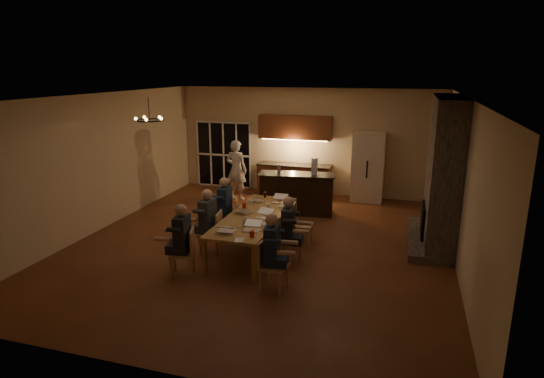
{
  "coord_description": "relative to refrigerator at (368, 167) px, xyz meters",
  "views": [
    {
      "loc": [
        2.91,
        -8.88,
        3.76
      ],
      "look_at": [
        0.16,
        0.3,
        1.2
      ],
      "focal_mm": 30.0,
      "sensor_mm": 36.0,
      "label": 1
    }
  ],
  "objects": [
    {
      "name": "plate_left",
      "position": [
        -2.23,
        -5.37,
        -0.24
      ],
      "size": [
        0.24,
        0.24,
        0.02
      ],
      "primitive_type": "cylinder",
      "color": "silver",
      "rests_on": "dining_table"
    },
    {
      "name": "french_doors",
      "position": [
        -4.6,
        0.32,
        0.05
      ],
      "size": [
        1.86,
        0.08,
        2.1
      ],
      "primitive_type": "cube",
      "color": "black",
      "rests_on": "ground"
    },
    {
      "name": "chair_right_far",
      "position": [
        -1.05,
        -3.84,
        -0.55
      ],
      "size": [
        0.45,
        0.45,
        0.89
      ],
      "primitive_type": null,
      "rotation": [
        0.0,
        0.0,
        1.58
      ],
      "color": "tan",
      "rests_on": "ground"
    },
    {
      "name": "refrigerator",
      "position": [
        0.0,
        0.0,
        0.0
      ],
      "size": [
        0.9,
        0.68,
        2.0
      ],
      "primitive_type": "cube",
      "color": "beige",
      "rests_on": "ground"
    },
    {
      "name": "bar_blender",
      "position": [
        -1.23,
        -1.72,
        0.29
      ],
      "size": [
        0.14,
        0.14,
        0.43
      ],
      "primitive_type": "cube",
      "rotation": [
        0.0,
        0.0,
        -0.07
      ],
      "color": "silver",
      "rests_on": "bar_island"
    },
    {
      "name": "mug_front",
      "position": [
        -1.98,
        -4.86,
        -0.2
      ],
      "size": [
        0.08,
        0.08,
        0.1
      ],
      "primitive_type": "cylinder",
      "color": "silver",
      "rests_on": "dining_table"
    },
    {
      "name": "can_cola",
      "position": [
        -2.16,
        -3.03,
        -0.19
      ],
      "size": [
        0.06,
        0.06,
        0.12
      ],
      "primitive_type": "cylinder",
      "color": "#3F0F0C",
      "rests_on": "dining_table"
    },
    {
      "name": "laptop_b",
      "position": [
        -1.7,
        -5.32,
        -0.14
      ],
      "size": [
        0.33,
        0.29,
        0.23
      ],
      "primitive_type": null,
      "rotation": [
        0.0,
        0.0,
        0.05
      ],
      "color": "silver",
      "rests_on": "dining_table"
    },
    {
      "name": "person_left_far",
      "position": [
        -2.86,
        -3.85,
        -0.31
      ],
      "size": [
        0.63,
        0.63,
        1.38
      ],
      "primitive_type": null,
      "rotation": [
        0.0,
        0.0,
        -1.52
      ],
      "color": "#1B2A43",
      "rests_on": "ground"
    },
    {
      "name": "bar_island",
      "position": [
        -1.68,
        -1.75,
        -0.46
      ],
      "size": [
        2.07,
        0.94,
        1.08
      ],
      "primitive_type": "cube",
      "rotation": [
        0.0,
        0.0,
        0.13
      ],
      "color": "black",
      "rests_on": "ground"
    },
    {
      "name": "laptop_f",
      "position": [
        -1.71,
        -3.36,
        -0.14
      ],
      "size": [
        0.33,
        0.29,
        0.23
      ],
      "primitive_type": null,
      "rotation": [
        0.0,
        0.0,
        -0.03
      ],
      "color": "silver",
      "rests_on": "dining_table"
    },
    {
      "name": "kitchenette",
      "position": [
        -2.2,
        0.05,
        0.2
      ],
      "size": [
        2.24,
        0.68,
        2.4
      ],
      "primitive_type": null,
      "color": "brown",
      "rests_on": "ground"
    },
    {
      "name": "laptop_a",
      "position": [
        -2.15,
        -5.5,
        -0.14
      ],
      "size": [
        0.32,
        0.28,
        0.23
      ],
      "primitive_type": null,
      "rotation": [
        0.0,
        0.0,
        3.16
      ],
      "color": "silver",
      "rests_on": "dining_table"
    },
    {
      "name": "redcup_mid",
      "position": [
        -2.34,
        -3.99,
        -0.19
      ],
      "size": [
        0.09,
        0.09,
        0.12
      ],
      "primitive_type": "cylinder",
      "color": "red",
      "rests_on": "dining_table"
    },
    {
      "name": "redcup_far",
      "position": [
        -1.77,
        -3.06,
        -0.19
      ],
      "size": [
        0.09,
        0.09,
        0.12
      ],
      "primitive_type": "cylinder",
      "color": "red",
      "rests_on": "dining_table"
    },
    {
      "name": "right_wall",
      "position": [
        2.12,
        -4.15,
        0.6
      ],
      "size": [
        0.04,
        9.0,
        3.2
      ],
      "primitive_type": "cube",
      "color": "beige",
      "rests_on": "ground"
    },
    {
      "name": "laptop_c",
      "position": [
        -2.23,
        -4.29,
        -0.14
      ],
      "size": [
        0.39,
        0.37,
        0.23
      ],
      "primitive_type": null,
      "rotation": [
        0.0,
        0.0,
        2.83
      ],
      "color": "silver",
      "rests_on": "dining_table"
    },
    {
      "name": "chair_left_mid",
      "position": [
        -2.78,
        -4.87,
        -0.55
      ],
      "size": [
        0.5,
        0.5,
        0.89
      ],
      "primitive_type": null,
      "rotation": [
        0.0,
        0.0,
        -1.42
      ],
      "color": "tan",
      "rests_on": "ground"
    },
    {
      "name": "dining_table",
      "position": [
        -1.95,
        -4.41,
        -0.62
      ],
      "size": [
        1.1,
        3.07,
        0.75
      ],
      "primitive_type": "cube",
      "color": "#BC854B",
      "rests_on": "ground"
    },
    {
      "name": "redcup_near",
      "position": [
        -1.59,
        -5.64,
        -0.19
      ],
      "size": [
        0.09,
        0.09,
        0.12
      ],
      "primitive_type": "cylinder",
      "color": "red",
      "rests_on": "dining_table"
    },
    {
      "name": "plate_far",
      "position": [
        -1.51,
        -3.63,
        -0.24
      ],
      "size": [
        0.24,
        0.24,
        0.02
      ],
      "primitive_type": "cylinder",
      "color": "silver",
      "rests_on": "dining_table"
    },
    {
      "name": "mug_back",
      "position": [
        -2.29,
        -3.68,
        -0.2
      ],
      "size": [
        0.08,
        0.08,
        0.1
      ],
      "primitive_type": "cylinder",
      "color": "silver",
      "rests_on": "dining_table"
    },
    {
      "name": "person_right_mid",
      "position": [
        -1.08,
        -4.96,
        -0.31
      ],
      "size": [
        0.66,
        0.66,
        1.38
      ],
      "primitive_type": null,
      "rotation": [
        0.0,
        0.0,
        1.67
      ],
      "color": "#23262D",
      "rests_on": "ground"
    },
    {
      "name": "mug_mid",
      "position": [
        -1.83,
        -3.86,
        -0.2
      ],
      "size": [
        0.08,
        0.08,
        0.1
      ],
      "primitive_type": "cylinder",
      "color": "silver",
      "rests_on": "dining_table"
    },
    {
      "name": "back_wall",
      "position": [
        -1.9,
        0.37,
        0.6
      ],
      "size": [
        8.0,
        0.04,
        3.2
      ],
      "primitive_type": "cube",
      "color": "beige",
      "rests_on": "ground"
    },
    {
      "name": "chair_right_mid",
      "position": [
        -1.12,
        -4.86,
        -0.55
      ],
      "size": [
        0.56,
        0.56,
        0.89
      ],
      "primitive_type": null,
      "rotation": [
        0.0,
        0.0,
        1.24
      ],
      "color": "tan",
      "rests_on": "ground"
    },
    {
      "name": "chair_left_near",
      "position": [
        -2.84,
        -6.01,
        -0.55
      ],
      "size": [
        0.56,
        0.56,
        0.89
      ],
      "primitive_type": null,
      "rotation": [
        0.0,
        0.0,
        -1.23
      ],
      "color": "tan",
      "rests_on": "ground"
    },
    {
      "name": "floor",
      "position": [
        -1.9,
        -4.15,
        -1.0
      ],
      "size": [
        9.0,
        9.0,
        0.0
      ],
      "primitive_type": "plane",
      "color": "brown",
      "rests_on": "ground"
    },
    {
      "name": "laptop_e",
      "position": [
        -2.22,
        -3.37,
        -0.14
      ],
      "size": [
        0.4,
        0.38,
        0.23
      ],
      "primitive_type": null,
      "rotation": [
        0.0,
        0.0,
        2.77
      ],
      "color": "silver",
      "rests_on": "dining_table"
    },
    {
      "name": "person_left_near",
      "position": [
        -2.82,
        -5.99,
        -0.31
      ],
      "size": [
        0.67,
        0.67,
        1.38
      ],
      "primitive_type": null,
      "rotation": [
        0.0,
        0.0,
        -1.44
      ],
      "color": "#23262D",
      "rests_on": "ground"
    },
    {
      "name": "notepad",
      "position": [
        -1.75,
        -5.86,
        -0.24
      ],
      "size": [
        0.21,
        0.25,
        0.01
      ],
      "primitive_type": "cube",
      "rotation": [
        0.0,
        0.0,
        0.28
      ],
      "color": "white",
      "rests_on": "dining_table"
    },
    {
      "name": "person_right_near",
      "position": [
        -1.09,
        -6.04,
        -0.31
      ],
      "size": [
        0.68,
        0.68,
        1.38
      ],
      "primitive_type": null,
      "rotation": [
        0.0,
        0.0,
        1.71
      ],
      "color": "#1B2A43",
      "rests_on": "ground"
    },
    {
      "name": "bar_bottle",
      "position": [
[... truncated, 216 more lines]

